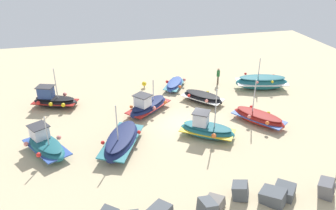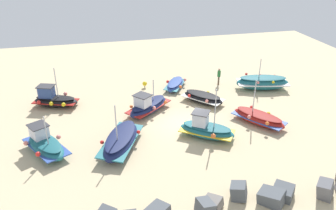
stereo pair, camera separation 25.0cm
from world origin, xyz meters
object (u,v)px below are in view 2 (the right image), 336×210
object	(u,v)px
fishing_boat_6	(175,84)
fishing_boat_1	(259,118)
fishing_boat_2	(262,82)
person_walking	(219,75)
mooring_buoy_0	(145,84)
fishing_boat_7	(45,145)
fishing_boat_5	(206,129)
fishing_boat_0	(148,106)
fishing_boat_4	(121,141)
fishing_boat_8	(203,98)
fishing_boat_3	(54,100)

from	to	relation	value
fishing_boat_6	fishing_boat_1	bearing A→B (deg)	60.19
fishing_boat_2	person_walking	xyz separation A→B (m)	(3.71, -2.07, 0.28)
person_walking	mooring_buoy_0	bearing A→B (deg)	-153.46
fishing_boat_7	fishing_boat_6	bearing A→B (deg)	-82.78
fishing_boat_2	fishing_boat_5	distance (m)	10.86
fishing_boat_0	fishing_boat_4	xyz separation A→B (m)	(2.78, 4.96, -0.00)
fishing_boat_6	fishing_boat_4	bearing A→B (deg)	-2.53
fishing_boat_5	mooring_buoy_0	xyz separation A→B (m)	(2.86, -10.12, -0.22)
fishing_boat_6	person_walking	xyz separation A→B (m)	(-4.45, 0.14, 0.60)
fishing_boat_4	fishing_boat_5	world-z (taller)	fishing_boat_5
fishing_boat_8	mooring_buoy_0	distance (m)	6.36
fishing_boat_3	fishing_boat_1	bearing A→B (deg)	175.67
fishing_boat_6	mooring_buoy_0	bearing A→B (deg)	-73.75
fishing_boat_5	fishing_boat_8	xyz separation A→B (m)	(-1.63, -5.61, -0.17)
fishing_boat_1	fishing_boat_3	distance (m)	17.31
fishing_boat_3	fishing_boat_7	distance (m)	7.31
fishing_boat_2	fishing_boat_5	world-z (taller)	fishing_boat_5
fishing_boat_2	mooring_buoy_0	distance (m)	11.44
fishing_boat_6	fishing_boat_8	world-z (taller)	fishing_boat_8
fishing_boat_0	fishing_boat_3	size ratio (longest dim) A/B	1.05
fishing_boat_0	fishing_boat_3	distance (m)	8.26
fishing_boat_4	fishing_boat_6	world-z (taller)	fishing_boat_4
fishing_boat_7	person_walking	bearing A→B (deg)	-91.85
fishing_boat_2	fishing_boat_0	bearing A→B (deg)	-156.16
fishing_boat_3	fishing_boat_6	world-z (taller)	fishing_boat_3
fishing_boat_1	person_walking	distance (m)	8.28
fishing_boat_2	mooring_buoy_0	bearing A→B (deg)	177.85
fishing_boat_2	fishing_boat_5	bearing A→B (deg)	-125.98
fishing_boat_2	fishing_boat_4	bearing A→B (deg)	-140.54
fishing_boat_2	fishing_boat_6	bearing A→B (deg)	177.79
fishing_boat_1	fishing_boat_6	distance (m)	9.61
fishing_boat_1	person_walking	world-z (taller)	fishing_boat_1
fishing_boat_3	fishing_boat_7	xyz separation A→B (m)	(0.12, 7.31, 0.00)
fishing_boat_5	person_walking	bearing A→B (deg)	-81.78
fishing_boat_6	fishing_boat_8	distance (m)	4.07
fishing_boat_6	mooring_buoy_0	size ratio (longest dim) A/B	5.70
fishing_boat_0	fishing_boat_7	bearing A→B (deg)	-11.87
fishing_boat_6	mooring_buoy_0	world-z (taller)	fishing_boat_6
fishing_boat_2	person_walking	bearing A→B (deg)	163.75
fishing_boat_3	fishing_boat_6	distance (m)	11.32
fishing_boat_6	fishing_boat_0	bearing A→B (deg)	-6.99
fishing_boat_3	fishing_boat_7	world-z (taller)	fishing_boat_3
fishing_boat_2	fishing_boat_6	size ratio (longest dim) A/B	1.45
person_walking	fishing_boat_1	bearing A→B (deg)	-54.95
fishing_boat_0	fishing_boat_5	bearing A→B (deg)	84.41
fishing_boat_3	fishing_boat_5	bearing A→B (deg)	164.13
fishing_boat_8	person_walking	distance (m)	4.62
fishing_boat_5	fishing_boat_7	xyz separation A→B (m)	(11.31, -0.53, -0.01)
fishing_boat_3	fishing_boat_7	bearing A→B (deg)	108.17
fishing_boat_0	fishing_boat_2	xyz separation A→B (m)	(-11.66, -2.25, 0.12)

